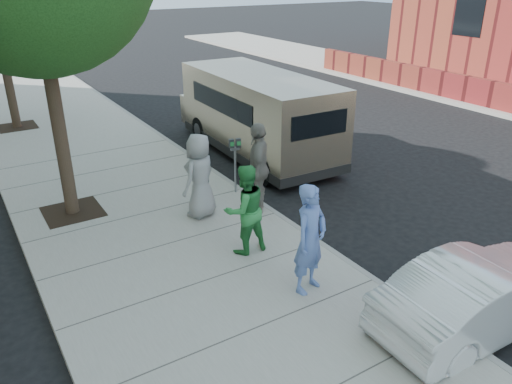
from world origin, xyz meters
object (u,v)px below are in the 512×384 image
at_px(person_gray_shirt, 200,176).
at_px(sedan, 482,294).
at_px(person_striped_polo, 258,168).
at_px(person_green_shirt, 245,210).
at_px(parking_meter, 235,154).
at_px(van, 256,113).
at_px(person_officer, 310,239).

bearing_deg(person_gray_shirt, sedan, 81.90).
distance_m(sedan, person_striped_polo, 5.03).
bearing_deg(person_striped_polo, sedan, 46.14).
bearing_deg(person_green_shirt, sedan, 118.56).
relative_size(parking_meter, person_striped_polo, 0.67).
height_order(person_green_shirt, person_gray_shirt, person_gray_shirt).
height_order(van, person_officer, van).
bearing_deg(van, parking_meter, -128.82).
xyz_separation_m(person_officer, person_green_shirt, (-0.25, 1.60, -0.08)).
bearing_deg(van, person_officer, -113.03).
xyz_separation_m(person_gray_shirt, person_striped_polo, (1.18, -0.43, 0.08)).
relative_size(sedan, person_gray_shirt, 2.00).
height_order(person_officer, person_gray_shirt, person_officer).
xyz_separation_m(parking_meter, person_officer, (-0.94, -4.04, -0.03)).
bearing_deg(person_striped_polo, person_officer, 20.11).
xyz_separation_m(person_officer, person_striped_polo, (0.89, 2.95, 0.06)).
bearing_deg(person_striped_polo, van, -174.34).
bearing_deg(sedan, person_officer, 41.97).
distance_m(parking_meter, person_green_shirt, 2.72).
height_order(van, person_striped_polo, van).
height_order(sedan, person_striped_polo, person_striped_polo).
bearing_deg(person_officer, person_striped_polo, 55.29).
xyz_separation_m(parking_meter, sedan, (0.75, -6.03, -0.51)).
xyz_separation_m(van, person_striped_polo, (-2.10, -3.46, -0.10)).
bearing_deg(person_green_shirt, van, -123.92).
relative_size(person_officer, person_striped_polo, 0.94).
relative_size(van, person_officer, 3.44).
relative_size(van, person_gray_shirt, 3.54).
distance_m(person_gray_shirt, person_striped_polo, 1.26).
distance_m(van, sedan, 8.53).
distance_m(parking_meter, van, 3.14).
relative_size(sedan, person_striped_polo, 1.83).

